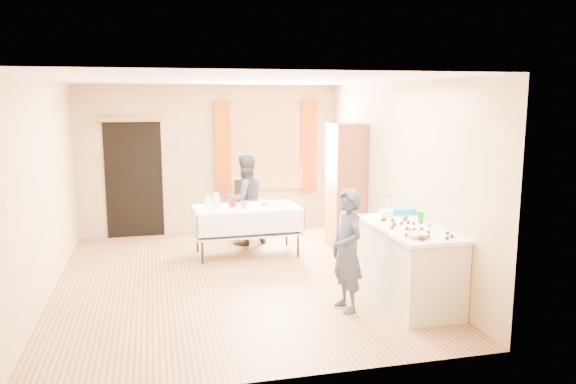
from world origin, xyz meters
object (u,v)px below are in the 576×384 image
object	(u,v)px
chair	(248,220)
girl	(347,250)
cabinet	(346,186)
counter	(408,264)
party_table	(247,226)
woman	(245,199)

from	to	relation	value
chair	girl	bearing A→B (deg)	-79.11
cabinet	counter	distance (m)	2.55
chair	cabinet	bearing A→B (deg)	-31.94
party_table	woman	size ratio (longest dim) A/B	1.09
counter	cabinet	bearing A→B (deg)	87.70
counter	girl	world-z (taller)	girl
girl	woman	world-z (taller)	woman
cabinet	counter	size ratio (longest dim) A/B	1.25
woman	girl	bearing A→B (deg)	83.25
girl	woman	size ratio (longest dim) A/B	0.93
cabinet	woman	world-z (taller)	cabinet
chair	woman	bearing A→B (deg)	-102.76
party_table	girl	xyz separation A→B (m)	(0.72, -2.50, 0.25)
party_table	woman	distance (m)	0.70
chair	woman	distance (m)	0.61
counter	girl	bearing A→B (deg)	-174.42
cabinet	girl	world-z (taller)	cabinet
cabinet	party_table	bearing A→B (deg)	-177.58
chair	counter	bearing A→B (deg)	-66.75
counter	chair	world-z (taller)	chair
girl	chair	bearing A→B (deg)	179.59
counter	chair	xyz separation A→B (m)	(-1.32, 3.46, -0.15)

